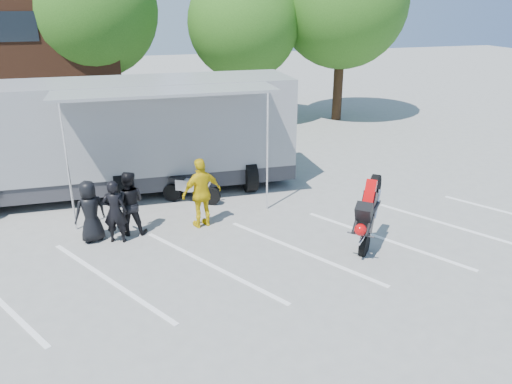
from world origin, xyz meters
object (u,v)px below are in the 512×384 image
tree_left (91,10)px  spectator_leather_b (115,212)px  tree_mid (243,24)px  parked_motorcycle (192,203)px  spectator_hivis (202,193)px  tree_right (343,3)px  spectator_leather_a (90,211)px  spectator_leather_c (129,203)px  stunt_bike_rider (369,243)px  transporter_truck (137,190)px

tree_left → spectator_leather_b: bearing=-89.6°
tree_mid → parked_motorcycle: bearing=-114.6°
spectator_leather_b → spectator_hivis: size_ratio=0.86×
tree_left → tree_mid: (7.00, -1.00, -0.62)m
tree_left → tree_right: tree_right is taller
tree_right → parked_motorcycle: size_ratio=4.73×
tree_mid → parked_motorcycle: (-4.53, -9.92, -4.94)m
spectator_leather_a → spectator_leather_c: 1.02m
spectator_leather_b → tree_right: bearing=-119.2°
spectator_leather_a → spectator_leather_b: spectator_leather_b is taller
tree_left → stunt_bike_rider: tree_left is taller
spectator_leather_a → transporter_truck: bearing=-132.3°
parked_motorcycle → spectator_leather_b: spectator_leather_b is taller
transporter_truck → spectator_hivis: 3.97m
tree_mid → spectator_leather_c: (-6.52, -11.61, -4.05)m
parked_motorcycle → spectator_leather_a: spectator_leather_a is taller
tree_mid → spectator_hivis: size_ratio=3.82×
stunt_bike_rider → spectator_hivis: 4.78m
tree_left → spectator_hivis: size_ratio=4.30×
stunt_bike_rider → parked_motorcycle: bearing=176.1°
spectator_leather_a → spectator_leather_c: bearing=167.6°
parked_motorcycle → stunt_bike_rider: (4.03, -4.15, 0.00)m
stunt_bike_rider → spectator_leather_c: bearing=-160.2°
tree_right → spectator_hivis: (-9.53, -11.21, -4.87)m
spectator_leather_a → spectator_hivis: bearing=160.4°
tree_right → spectator_hivis: size_ratio=4.53×
parked_motorcycle → spectator_hivis: spectator_hivis is taller
spectator_leather_a → spectator_hivis: 3.01m
tree_left → stunt_bike_rider: size_ratio=4.07×
tree_mid → spectator_hivis: tree_mid is taller
tree_right → spectator_hivis: tree_right is taller
spectator_leather_b → spectator_hivis: 2.40m
tree_left → spectator_leather_b: 13.83m
tree_left → spectator_leather_c: bearing=-87.8°
tree_left → spectator_leather_a: 13.61m
tree_left → parked_motorcycle: tree_left is taller
spectator_leather_b → spectator_leather_c: bearing=-117.5°
tree_left → transporter_truck: size_ratio=0.75×
stunt_bike_rider → spectator_leather_b: size_ratio=1.23×
transporter_truck → parked_motorcycle: 2.33m
tree_right → spectator_hivis: 15.50m
spectator_hivis → spectator_leather_c: bearing=-17.9°
tree_left → parked_motorcycle: 12.50m
spectator_hivis → spectator_leather_b: bearing=-7.9°
tree_left → spectator_leather_a: bearing=-92.4°
spectator_leather_a → tree_mid: bearing=-143.2°
tree_mid → spectator_leather_b: (-6.91, -12.01, -4.08)m
tree_left → spectator_leather_c: 13.46m
spectator_leather_c → spectator_leather_b: bearing=56.3°
tree_left → spectator_hivis: 13.73m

